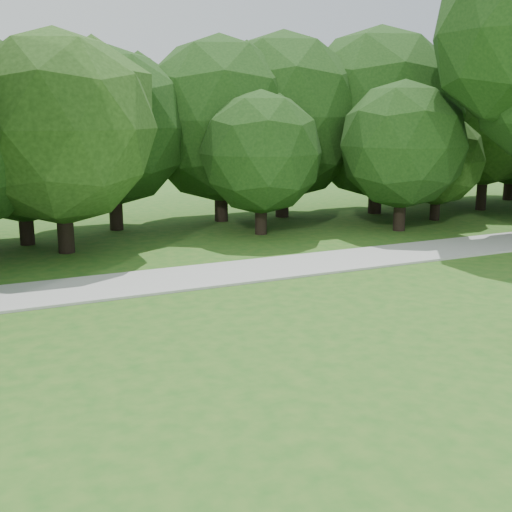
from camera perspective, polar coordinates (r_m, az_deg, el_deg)
ground at (r=10.62m, az=20.42°, el=-10.63°), size 100.00×100.00×0.00m
walkway at (r=16.85m, az=0.90°, el=-1.14°), size 60.00×2.20×0.06m
tree_line at (r=23.14m, az=-2.48°, el=11.51°), size 39.18×12.05×7.37m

